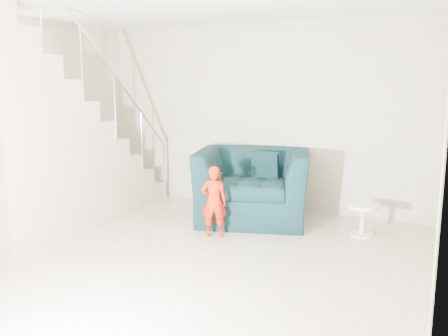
{
  "coord_description": "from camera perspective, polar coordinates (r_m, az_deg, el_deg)",
  "views": [
    {
      "loc": [
        2.49,
        -3.84,
        1.86
      ],
      "look_at": [
        0.15,
        1.2,
        0.85
      ],
      "focal_mm": 38.0,
      "sensor_mm": 36.0,
      "label": 1
    }
  ],
  "objects": [
    {
      "name": "toddler",
      "position": [
        5.73,
        -1.23,
        -4.06
      ],
      "size": [
        0.37,
        0.31,
        0.88
      ],
      "primitive_type": "imported",
      "rotation": [
        0.0,
        0.0,
        3.51
      ],
      "color": "#9E0C05",
      "rests_on": "floor"
    },
    {
      "name": "phone",
      "position": [
        5.56,
        -0.31,
        -1.08
      ],
      "size": [
        0.03,
        0.05,
        0.1
      ],
      "primitive_type": "cube",
      "rotation": [
        0.0,
        0.0,
        -0.24
      ],
      "color": "black",
      "rests_on": "toddler"
    },
    {
      "name": "floor",
      "position": [
        4.94,
        -7.64,
        -11.92
      ],
      "size": [
        5.5,
        5.5,
        0.0
      ],
      "primitive_type": "plane",
      "color": "gray",
      "rests_on": "ground"
    },
    {
      "name": "right_wall",
      "position": [
        3.87,
        24.86,
        1.8
      ],
      "size": [
        0.0,
        5.5,
        5.5
      ],
      "primitive_type": "plane",
      "rotation": [
        1.57,
        0.0,
        -1.57
      ],
      "color": "#A59D86",
      "rests_on": "floor"
    },
    {
      "name": "cushion",
      "position": [
        6.61,
        5.02,
        0.38
      ],
      "size": [
        0.38,
        0.18,
        0.37
      ],
      "primitive_type": "cube",
      "rotation": [
        0.21,
        0.0,
        0.0
      ],
      "color": "black",
      "rests_on": "armchair"
    },
    {
      "name": "side_table",
      "position": [
        6.04,
        16.33,
        -5.4
      ],
      "size": [
        0.4,
        0.4,
        0.4
      ],
      "color": "silver",
      "rests_on": "floor"
    },
    {
      "name": "throw",
      "position": [
        6.61,
        -1.48,
        -0.66
      ],
      "size": [
        0.04,
        0.43,
        0.48
      ],
      "primitive_type": "cube",
      "color": "black",
      "rests_on": "armchair"
    },
    {
      "name": "back_wall",
      "position": [
        7.06,
        4.23,
        6.13
      ],
      "size": [
        5.0,
        0.0,
        5.0
      ],
      "primitive_type": "plane",
      "rotation": [
        1.57,
        0.0,
        0.0
      ],
      "color": "#A59D86",
      "rests_on": "floor"
    },
    {
      "name": "armchair",
      "position": [
        6.46,
        3.49,
        -2.06
      ],
      "size": [
        1.77,
        1.64,
        0.96
      ],
      "primitive_type": "imported",
      "rotation": [
        0.0,
        0.0,
        0.28
      ],
      "color": "black",
      "rests_on": "floor"
    },
    {
      "name": "staircase",
      "position": [
        6.34,
        -20.52,
        1.37
      ],
      "size": [
        1.02,
        3.03,
        3.62
      ],
      "color": "#ADA089",
      "rests_on": "floor"
    }
  ]
}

